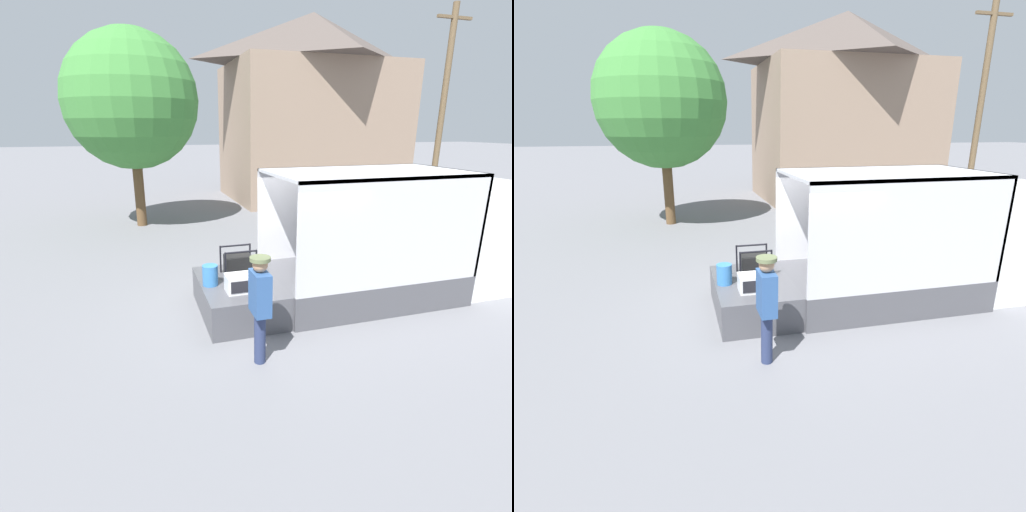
# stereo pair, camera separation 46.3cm
# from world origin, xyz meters

# --- Properties ---
(ground_plane) EXTENTS (160.00, 160.00, 0.00)m
(ground_plane) POSITION_xyz_m (0.00, 0.00, 0.00)
(ground_plane) COLOR slate
(box_truck) EXTENTS (6.17, 2.27, 2.69)m
(box_truck) POSITION_xyz_m (3.79, -0.00, 0.97)
(box_truck) COLOR white
(box_truck) RESTS_ON ground
(tailgate_deck) EXTENTS (1.48, 2.16, 0.65)m
(tailgate_deck) POSITION_xyz_m (-0.74, 0.00, 0.33)
(tailgate_deck) COLOR #4C4C51
(tailgate_deck) RESTS_ON ground
(microwave) EXTENTS (0.54, 0.39, 0.32)m
(microwave) POSITION_xyz_m (-0.82, -0.50, 0.81)
(microwave) COLOR white
(microwave) RESTS_ON tailgate_deck
(portable_generator) EXTENTS (0.66, 0.50, 0.57)m
(portable_generator) POSITION_xyz_m (-0.62, 0.36, 0.87)
(portable_generator) COLOR black
(portable_generator) RESTS_ON tailgate_deck
(orange_bucket) EXTENTS (0.29, 0.29, 0.39)m
(orange_bucket) POSITION_xyz_m (-1.30, -0.03, 0.85)
(orange_bucket) COLOR #3370B2
(orange_bucket) RESTS_ON tailgate_deck
(worker_person) EXTENTS (0.31, 0.44, 1.73)m
(worker_person) POSITION_xyz_m (-0.88, -1.83, 1.07)
(worker_person) COLOR navy
(worker_person) RESTS_ON ground
(house_backdrop) EXTENTS (8.46, 6.55, 8.65)m
(house_backdrop) POSITION_xyz_m (6.27, 12.48, 4.41)
(house_backdrop) COLOR gray
(house_backdrop) RESTS_ON ground
(utility_pole) EXTENTS (1.80, 0.28, 8.72)m
(utility_pole) POSITION_xyz_m (11.65, 9.45, 4.52)
(utility_pole) COLOR brown
(utility_pole) RESTS_ON ground
(street_tree) EXTENTS (4.60, 4.60, 6.67)m
(street_tree) POSITION_xyz_m (-2.34, 8.24, 4.36)
(street_tree) COLOR brown
(street_tree) RESTS_ON ground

